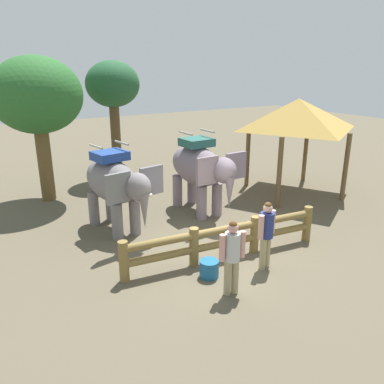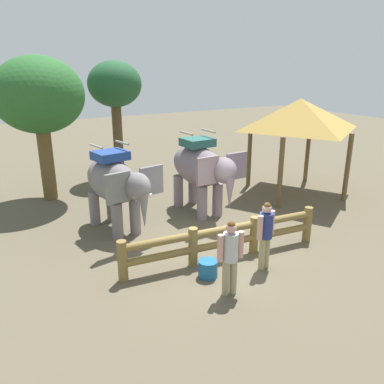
{
  "view_description": "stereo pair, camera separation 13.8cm",
  "coord_description": "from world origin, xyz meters",
  "views": [
    {
      "loc": [
        -5.57,
        -7.78,
        4.98
      ],
      "look_at": [
        0.0,
        1.44,
        1.4
      ],
      "focal_mm": 35.89,
      "sensor_mm": 36.0,
      "label": 1
    },
    {
      "loc": [
        -5.45,
        -7.85,
        4.98
      ],
      "look_at": [
        0.0,
        1.44,
        1.4
      ],
      "focal_mm": 35.89,
      "sensor_mm": 36.0,
      "label": 2
    }
  ],
  "objects": [
    {
      "name": "ground_plane",
      "position": [
        0.0,
        0.0,
        0.0
      ],
      "size": [
        60.0,
        60.0,
        0.0
      ],
      "primitive_type": "plane",
      "color": "brown"
    },
    {
      "name": "log_fence",
      "position": [
        0.0,
        -0.28,
        0.61
      ],
      "size": [
        5.75,
        0.86,
        1.05
      ],
      "color": "olive",
      "rests_on": "ground"
    },
    {
      "name": "elephant_near_left",
      "position": [
        -1.83,
        2.94,
        1.55
      ],
      "size": [
        1.88,
        3.27,
        2.76
      ],
      "color": "slate",
      "rests_on": "ground"
    },
    {
      "name": "elephant_center",
      "position": [
        1.25,
        2.97,
        1.61
      ],
      "size": [
        1.9,
        3.33,
        2.86
      ],
      "color": "gray",
      "rests_on": "ground"
    },
    {
      "name": "tourist_woman_in_black",
      "position": [
        0.57,
        -1.21,
        1.04
      ],
      "size": [
        0.62,
        0.42,
        1.79
      ],
      "color": "tan",
      "rests_on": "ground"
    },
    {
      "name": "tourist_man_in_blue",
      "position": [
        -0.88,
        -1.72,
        1.03
      ],
      "size": [
        0.63,
        0.4,
        1.79
      ],
      "color": "#9A8F68",
      "rests_on": "ground"
    },
    {
      "name": "thatched_shelter",
      "position": [
        5.68,
        2.94,
        3.15
      ],
      "size": [
        4.61,
        4.61,
        3.77
      ],
      "color": "brown",
      "rests_on": "ground"
    },
    {
      "name": "tree_far_left",
      "position": [
        0.36,
        8.68,
        4.05
      ],
      "size": [
        2.32,
        2.32,
        5.18
      ],
      "color": "brown",
      "rests_on": "ground"
    },
    {
      "name": "tree_back_center",
      "position": [
        -3.04,
        7.18,
        3.89
      ],
      "size": [
        3.24,
        3.24,
        5.33
      ],
      "color": "brown",
      "rests_on": "ground"
    },
    {
      "name": "feed_bucket",
      "position": [
        -0.89,
        -0.85,
        0.21
      ],
      "size": [
        0.48,
        0.48,
        0.43
      ],
      "color": "#19598C",
      "rests_on": "ground"
    }
  ]
}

